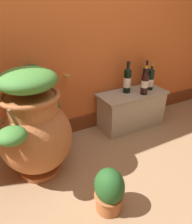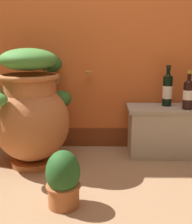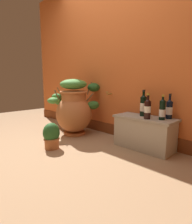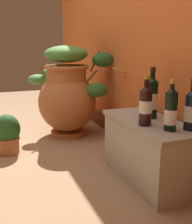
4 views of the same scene
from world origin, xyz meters
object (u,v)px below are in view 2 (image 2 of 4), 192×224
at_px(wine_bottle_middle, 167,89).
at_px(wine_bottle_back, 188,93).
at_px(potted_shrub, 63,179).
at_px(terracotta_urn, 31,110).

distance_m(wine_bottle_middle, wine_bottle_back, 0.19).
xyz_separation_m(wine_bottle_middle, potted_shrub, (-0.77, -0.90, -0.39)).
height_order(wine_bottle_middle, potted_shrub, wine_bottle_middle).
bearing_deg(potted_shrub, wine_bottle_back, 40.25).
xyz_separation_m(wine_bottle_back, potted_shrub, (-0.91, -0.77, -0.38)).
relative_size(wine_bottle_back, potted_shrub, 0.91).
relative_size(terracotta_urn, potted_shrub, 2.65).
bearing_deg(terracotta_urn, wine_bottle_middle, 14.41).
height_order(terracotta_urn, wine_bottle_middle, terracotta_urn).
distance_m(terracotta_urn, wine_bottle_back, 1.24).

